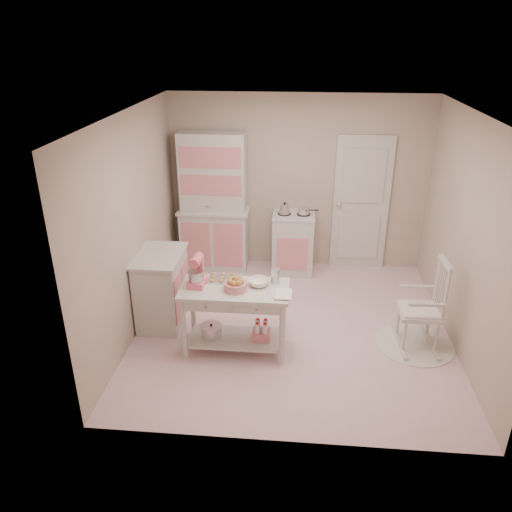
{
  "coord_description": "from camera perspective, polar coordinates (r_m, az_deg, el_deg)",
  "views": [
    {
      "loc": [
        0.03,
        -5.31,
        3.41
      ],
      "look_at": [
        -0.45,
        -0.01,
        0.97
      ],
      "focal_mm": 35.0,
      "sensor_mm": 36.0,
      "label": 1
    }
  ],
  "objects": [
    {
      "name": "base_cabinet",
      "position": [
        6.32,
        -10.7,
        -3.64
      ],
      "size": [
        0.54,
        0.84,
        0.92
      ],
      "primitive_type": "cube",
      "color": "silver",
      "rests_on": "ground"
    },
    {
      "name": "bread_basket",
      "position": [
        5.44,
        -2.34,
        -3.49
      ],
      "size": [
        0.25,
        0.25,
        0.09
      ],
      "primitive_type": "cylinder",
      "color": "pink",
      "rests_on": "work_table"
    },
    {
      "name": "stand_mixer",
      "position": [
        5.52,
        -6.81,
        -1.79
      ],
      "size": [
        0.22,
        0.29,
        0.34
      ],
      "primitive_type": "cube",
      "rotation": [
        0.0,
        0.0,
        -0.07
      ],
      "color": "#F76880",
      "rests_on": "work_table"
    },
    {
      "name": "recipe_book",
      "position": [
        5.36,
        2.14,
        -4.35
      ],
      "size": [
        0.19,
        0.25,
        0.02
      ],
      "primitive_type": "imported",
      "rotation": [
        0.0,
        0.0,
        -0.02
      ],
      "color": "white",
      "rests_on": "work_table"
    },
    {
      "name": "cookie_tray",
      "position": [
        5.68,
        -3.74,
        -2.65
      ],
      "size": [
        0.34,
        0.24,
        0.02
      ],
      "primitive_type": "cube",
      "color": "silver",
      "rests_on": "work_table"
    },
    {
      "name": "stove",
      "position": [
        7.53,
        4.25,
        1.51
      ],
      "size": [
        0.62,
        0.57,
        0.92
      ],
      "primitive_type": "cube",
      "color": "silver",
      "rests_on": "ground"
    },
    {
      "name": "mixing_bowl",
      "position": [
        5.54,
        0.3,
        -3.04
      ],
      "size": [
        0.24,
        0.24,
        0.07
      ],
      "primitive_type": "imported",
      "color": "white",
      "rests_on": "work_table"
    },
    {
      "name": "hutch",
      "position": [
        7.47,
        -4.89,
        6.08
      ],
      "size": [
        1.06,
        0.5,
        2.08
      ],
      "primitive_type": "cube",
      "color": "silver",
      "rests_on": "ground"
    },
    {
      "name": "metal_pitcher",
      "position": [
        5.57,
        2.21,
        -2.3
      ],
      "size": [
        0.1,
        0.1,
        0.17
      ],
      "primitive_type": "cylinder",
      "color": "silver",
      "rests_on": "work_table"
    },
    {
      "name": "door",
      "position": [
        7.63,
        11.91,
        5.85
      ],
      "size": [
        0.82,
        0.05,
        2.04
      ],
      "primitive_type": "cube",
      "color": "silver",
      "rests_on": "ground"
    },
    {
      "name": "work_table",
      "position": [
        5.71,
        -2.4,
        -7.18
      ],
      "size": [
        1.2,
        0.6,
        0.8
      ],
      "primitive_type": "cube",
      "color": "silver",
      "rests_on": "ground"
    },
    {
      "name": "room_shell",
      "position": [
        5.6,
        4.63,
        6.22
      ],
      "size": [
        3.84,
        3.84,
        2.62
      ],
      "color": "#CF819B",
      "rests_on": "ground"
    },
    {
      "name": "rocking_chair",
      "position": [
        6.0,
        18.31,
        -5.22
      ],
      "size": [
        0.51,
        0.74,
        1.1
      ],
      "primitive_type": "cube",
      "rotation": [
        0.0,
        0.0,
        0.05
      ],
      "color": "silver",
      "rests_on": "ground"
    },
    {
      "name": "lace_rug",
      "position": [
        6.27,
        17.64,
        -9.54
      ],
      "size": [
        0.92,
        0.92,
        0.01
      ],
      "primitive_type": "cylinder",
      "color": "white",
      "rests_on": "ground"
    }
  ]
}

